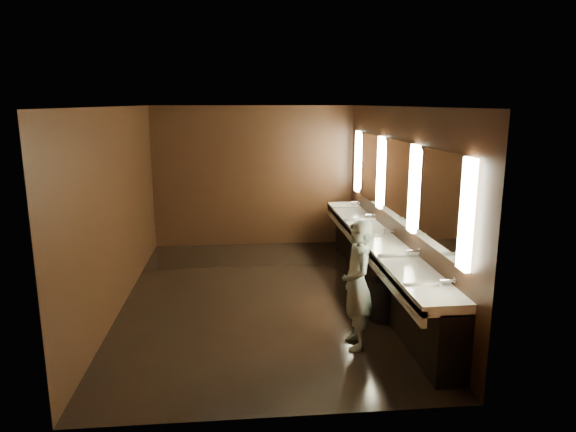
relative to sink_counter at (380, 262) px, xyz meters
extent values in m
plane|color=black|center=(-1.79, 0.00, -0.50)|extent=(6.00, 6.00, 0.00)
cube|color=#2D2D2B|center=(-1.79, 0.00, 2.30)|extent=(4.00, 6.00, 0.02)
cube|color=black|center=(-1.79, 3.00, 0.90)|extent=(4.00, 0.02, 2.80)
cube|color=black|center=(-1.79, -3.00, 0.90)|extent=(4.00, 0.02, 2.80)
cube|color=black|center=(-3.79, 0.00, 0.90)|extent=(0.02, 6.00, 2.80)
cube|color=black|center=(0.21, 0.00, 0.90)|extent=(0.02, 6.00, 2.80)
cube|color=black|center=(0.03, 0.00, -0.09)|extent=(0.36, 5.40, 0.81)
cube|color=white|center=(-0.07, 0.00, 0.35)|extent=(0.55, 5.40, 0.12)
cube|color=white|center=(-0.31, 0.00, 0.27)|extent=(0.06, 5.40, 0.18)
cylinder|color=silver|center=(0.12, -2.20, 0.49)|extent=(0.18, 0.04, 0.04)
cylinder|color=silver|center=(0.12, -1.10, 0.49)|extent=(0.18, 0.04, 0.04)
cylinder|color=silver|center=(0.12, 0.00, 0.49)|extent=(0.18, 0.04, 0.04)
cylinder|color=silver|center=(0.12, 1.10, 0.49)|extent=(0.18, 0.04, 0.04)
cylinder|color=silver|center=(0.12, 2.20, 0.49)|extent=(0.18, 0.04, 0.04)
cube|color=#FAF4C3|center=(0.18, -2.40, 1.25)|extent=(0.06, 0.22, 1.15)
cube|color=white|center=(0.19, -1.60, 1.25)|extent=(0.03, 1.32, 1.15)
cube|color=#FAF4C3|center=(0.18, -0.80, 1.25)|extent=(0.06, 0.23, 1.15)
cube|color=white|center=(0.19, 0.00, 1.25)|extent=(0.03, 1.32, 1.15)
cube|color=#FAF4C3|center=(0.18, 0.80, 1.25)|extent=(0.06, 0.23, 1.15)
cube|color=white|center=(0.19, 1.60, 1.25)|extent=(0.03, 1.32, 1.15)
cube|color=#FAF4C3|center=(0.18, 2.40, 1.25)|extent=(0.06, 0.22, 1.15)
imported|color=#89C6CD|center=(-0.74, -1.65, 0.27)|extent=(0.37, 0.57, 1.54)
cylinder|color=black|center=(-0.22, -0.93, -0.22)|extent=(0.41, 0.41, 0.55)
camera|label=1|loc=(-2.10, -7.23, 2.36)|focal=32.00mm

